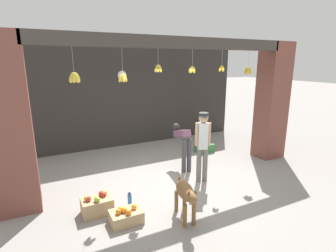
{
  "coord_description": "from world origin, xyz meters",
  "views": [
    {
      "loc": [
        -2.64,
        -4.79,
        2.66
      ],
      "look_at": [
        0.0,
        0.46,
        1.19
      ],
      "focal_mm": 28.0,
      "sensor_mm": 36.0,
      "label": 1
    }
  ],
  "objects_px": {
    "fruit_crate_apples": "(97,205)",
    "water_bottle": "(130,200)",
    "dog": "(186,193)",
    "produce_box_green": "(204,148)",
    "wall_clock": "(122,75)",
    "worker_stooping": "(183,141)",
    "fruit_crate_oranges": "(126,216)",
    "shopkeeper": "(203,142)"
  },
  "relations": [
    {
      "from": "water_bottle",
      "to": "wall_clock",
      "type": "distance_m",
      "value": 4.26
    },
    {
      "from": "produce_box_green",
      "to": "wall_clock",
      "type": "xyz_separation_m",
      "value": [
        -1.95,
        1.66,
        2.12
      ]
    },
    {
      "from": "worker_stooping",
      "to": "fruit_crate_apples",
      "type": "relative_size",
      "value": 2.04
    },
    {
      "from": "dog",
      "to": "worker_stooping",
      "type": "xyz_separation_m",
      "value": [
        1.05,
        1.94,
        0.24
      ]
    },
    {
      "from": "fruit_crate_apples",
      "to": "water_bottle",
      "type": "xyz_separation_m",
      "value": [
        0.6,
        -0.02,
        -0.03
      ]
    },
    {
      "from": "dog",
      "to": "fruit_crate_apples",
      "type": "bearing_deg",
      "value": -110.68
    },
    {
      "from": "worker_stooping",
      "to": "wall_clock",
      "type": "xyz_separation_m",
      "value": [
        -0.74,
        2.44,
        1.52
      ]
    },
    {
      "from": "worker_stooping",
      "to": "dog",
      "type": "bearing_deg",
      "value": -113.56
    },
    {
      "from": "dog",
      "to": "wall_clock",
      "type": "relative_size",
      "value": 3.27
    },
    {
      "from": "worker_stooping",
      "to": "shopkeeper",
      "type": "bearing_deg",
      "value": -84.04
    },
    {
      "from": "water_bottle",
      "to": "wall_clock",
      "type": "relative_size",
      "value": 0.97
    },
    {
      "from": "produce_box_green",
      "to": "wall_clock",
      "type": "distance_m",
      "value": 3.32
    },
    {
      "from": "dog",
      "to": "worker_stooping",
      "type": "height_order",
      "value": "worker_stooping"
    },
    {
      "from": "fruit_crate_oranges",
      "to": "shopkeeper",
      "type": "bearing_deg",
      "value": 20.04
    },
    {
      "from": "produce_box_green",
      "to": "water_bottle",
      "type": "height_order",
      "value": "water_bottle"
    },
    {
      "from": "water_bottle",
      "to": "produce_box_green",
      "type": "bearing_deg",
      "value": 32.44
    },
    {
      "from": "shopkeeper",
      "to": "fruit_crate_oranges",
      "type": "relative_size",
      "value": 3.0
    },
    {
      "from": "dog",
      "to": "water_bottle",
      "type": "relative_size",
      "value": 3.38
    },
    {
      "from": "shopkeeper",
      "to": "produce_box_green",
      "type": "xyz_separation_m",
      "value": [
        1.19,
        1.63,
        -0.81
      ]
    },
    {
      "from": "dog",
      "to": "shopkeeper",
      "type": "height_order",
      "value": "shopkeeper"
    },
    {
      "from": "dog",
      "to": "water_bottle",
      "type": "bearing_deg",
      "value": -126.85
    },
    {
      "from": "dog",
      "to": "produce_box_green",
      "type": "relative_size",
      "value": 1.74
    },
    {
      "from": "worker_stooping",
      "to": "wall_clock",
      "type": "relative_size",
      "value": 3.79
    },
    {
      "from": "fruit_crate_oranges",
      "to": "wall_clock",
      "type": "bearing_deg",
      "value": 72.65
    },
    {
      "from": "shopkeeper",
      "to": "water_bottle",
      "type": "height_order",
      "value": "shopkeeper"
    },
    {
      "from": "fruit_crate_oranges",
      "to": "fruit_crate_apples",
      "type": "distance_m",
      "value": 0.62
    },
    {
      "from": "fruit_crate_oranges",
      "to": "water_bottle",
      "type": "height_order",
      "value": "fruit_crate_oranges"
    },
    {
      "from": "fruit_crate_oranges",
      "to": "produce_box_green",
      "type": "bearing_deg",
      "value": 36.4
    },
    {
      "from": "worker_stooping",
      "to": "fruit_crate_apples",
      "type": "bearing_deg",
      "value": -150.39
    },
    {
      "from": "produce_box_green",
      "to": "water_bottle",
      "type": "xyz_separation_m",
      "value": [
        -2.98,
        -1.89,
        0.01
      ]
    },
    {
      "from": "fruit_crate_apples",
      "to": "produce_box_green",
      "type": "height_order",
      "value": "fruit_crate_apples"
    },
    {
      "from": "worker_stooping",
      "to": "produce_box_green",
      "type": "xyz_separation_m",
      "value": [
        1.2,
        0.78,
        -0.6
      ]
    },
    {
      "from": "shopkeeper",
      "to": "wall_clock",
      "type": "distance_m",
      "value": 3.62
    },
    {
      "from": "dog",
      "to": "wall_clock",
      "type": "xyz_separation_m",
      "value": [
        0.31,
        4.38,
        1.76
      ]
    },
    {
      "from": "dog",
      "to": "shopkeeper",
      "type": "bearing_deg",
      "value": 147.79
    },
    {
      "from": "wall_clock",
      "to": "water_bottle",
      "type": "bearing_deg",
      "value": -106.2
    },
    {
      "from": "dog",
      "to": "fruit_crate_apples",
      "type": "relative_size",
      "value": 1.76
    },
    {
      "from": "produce_box_green",
      "to": "water_bottle",
      "type": "bearing_deg",
      "value": -147.56
    },
    {
      "from": "wall_clock",
      "to": "worker_stooping",
      "type": "bearing_deg",
      "value": -73.05
    },
    {
      "from": "shopkeeper",
      "to": "worker_stooping",
      "type": "bearing_deg",
      "value": -65.17
    },
    {
      "from": "water_bottle",
      "to": "shopkeeper",
      "type": "bearing_deg",
      "value": 8.48
    },
    {
      "from": "worker_stooping",
      "to": "fruit_crate_oranges",
      "type": "bearing_deg",
      "value": -136.74
    }
  ]
}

